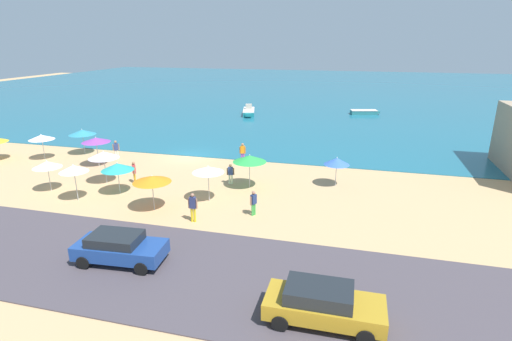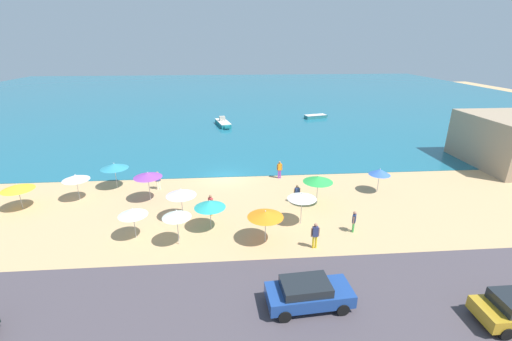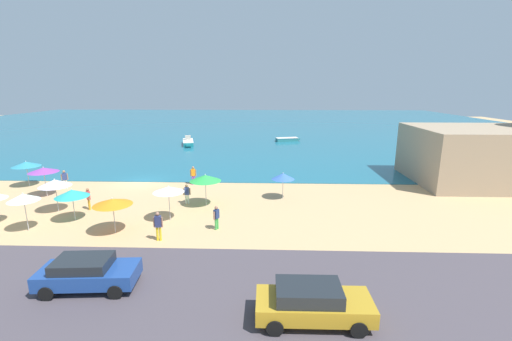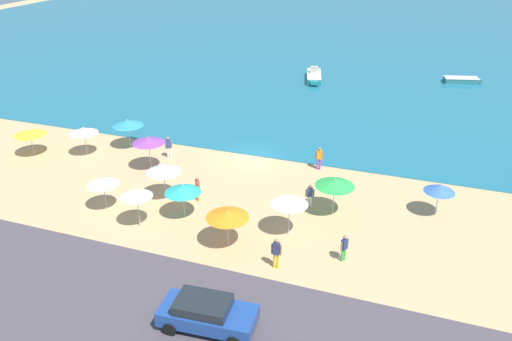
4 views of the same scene
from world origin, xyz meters
The scene contains 24 objects.
ground_plane centered at (0.00, 0.00, 0.00)m, with size 160.00×160.00×0.00m, color tan.
sea centered at (0.00, 55.00, 0.03)m, with size 150.00×110.00×0.05m, color #1D657D.
coastal_road centered at (0.00, -18.00, 0.03)m, with size 80.00×8.00×0.06m, color #494148.
beach_umbrella_0 centered at (-0.98, -9.91, 1.97)m, with size 2.23×2.23×2.29m.
beach_umbrella_1 centered at (5.61, -9.65, 2.23)m, with size 2.13×2.13×2.50m.
beach_umbrella_2 centered at (-12.36, -4.13, 2.03)m, with size 2.19×2.19×2.32m.
beach_umbrella_3 centered at (-6.08, -10.69, 1.97)m, with size 1.97×1.97×2.27m.
beach_umbrella_4 centered at (-9.93, -1.76, 2.12)m, with size 2.45×2.45×2.42m.
beach_umbrella_5 centered at (7.58, -6.55, 2.23)m, with size 2.43×2.43×2.53m.
beach_umbrella_6 centered at (-3.17, -8.26, 2.21)m, with size 2.24×2.24×2.53m.
beach_umbrella_7 centered at (-6.31, -4.74, 2.30)m, with size 2.35×2.35×2.57m.
beach_umbrella_8 centered at (-16.28, -5.51, 1.90)m, with size 2.43×2.43×2.19m.
beach_umbrella_9 centered at (13.62, -4.58, 1.91)m, with size 1.88×1.88×2.23m.
beach_umbrella_10 centered at (2.73, -11.88, 2.07)m, with size 2.40×2.40×2.34m.
beach_umbrella_11 centered at (-3.02, -11.75, 2.25)m, with size 1.88×1.88×2.55m.
bather_0 centered at (5.32, -0.66, 0.99)m, with size 0.57×0.27×1.77m.
bather_1 centered at (5.99, -6.14, 0.88)m, with size 0.56×0.30×1.57m.
bather_2 centered at (9.08, -11.10, 0.89)m, with size 0.37×0.51×1.60m.
bather_3 centered at (-1.06, -7.77, 0.95)m, with size 0.39×0.47×1.69m.
bather_4 centered at (-6.03, -2.45, 0.97)m, with size 0.49×0.38×1.72m.
bather_5 centered at (5.86, -12.90, 1.02)m, with size 0.57×0.24×1.81m.
parked_car_2 centered at (4.25, -18.06, 0.84)m, with size 4.41×2.22×1.46m.
skiff_nearshore centered at (-0.44, 22.06, 0.46)m, with size 2.72×5.48×1.42m.
skiff_offshore centered at (15.63, 26.44, 0.36)m, with size 4.24×2.30×0.61m.
Camera 2 is at (0.53, -31.67, 12.67)m, focal length 24.00 mm.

